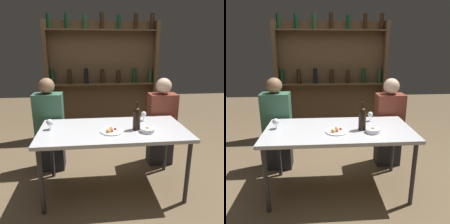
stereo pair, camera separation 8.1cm
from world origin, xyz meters
The scene contains 10 objects.
ground_plane centered at (0.00, 0.00, 0.00)m, with size 10.00×10.00×0.00m, color brown.
dining_table centered at (0.00, 0.00, 0.67)m, with size 1.55×0.76×0.73m.
wine_rack_wall centered at (0.00, 1.68, 1.07)m, with size 1.90×0.21×2.09m.
wine_bottle centered at (0.24, -0.05, 0.86)m, with size 0.08×0.08×0.30m.
wine_glass_0 centered at (0.38, 0.23, 0.81)m, with size 0.06×0.06×0.11m.
wine_glass_1 centered at (-0.66, 0.04, 0.81)m, with size 0.07×0.07×0.11m.
food_plate_0 centered at (-0.03, -0.09, 0.74)m, with size 0.23×0.23×0.05m.
snack_bowl centered at (0.33, -0.13, 0.75)m, with size 0.15×0.15×0.06m.
seated_person_left centered at (-0.75, 0.53, 0.57)m, with size 0.35×0.22×1.21m.
seated_person_right centered at (0.71, 0.53, 0.56)m, with size 0.36×0.22×1.18m.
Camera 1 is at (-0.25, -2.15, 1.55)m, focal length 35.00 mm.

